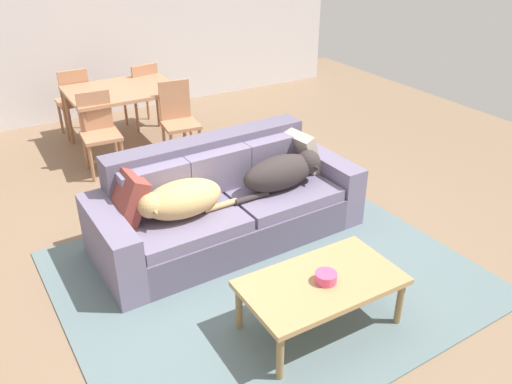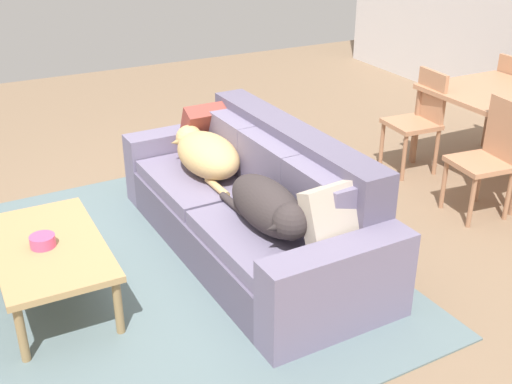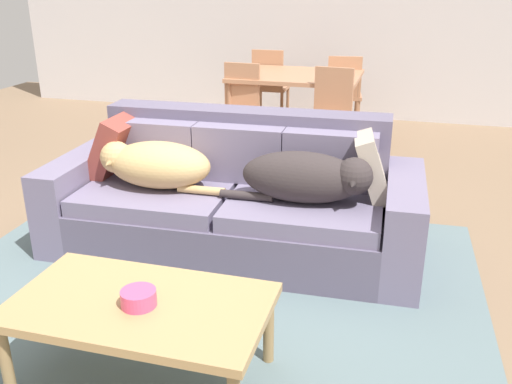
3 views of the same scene
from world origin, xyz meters
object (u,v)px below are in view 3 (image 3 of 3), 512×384
dining_chair_near_left (238,106)px  dining_chair_far_right (343,91)px  dining_chair_far_left (270,84)px  throw_pillow_by_right_arm (372,166)px  dining_table (297,80)px  coffee_table (140,310)px  dog_on_left_cushion (155,164)px  couch (236,200)px  throw_pillow_by_left_arm (115,146)px  bowl_on_coffee_table (139,298)px  dining_chair_near_right (330,114)px  dog_on_right_cushion (309,177)px

dining_chair_near_left → dining_chair_far_right: size_ratio=1.02×
dining_chair_far_left → throw_pillow_by_right_arm: bearing=114.3°
dining_table → coffee_table: bearing=-88.2°
dog_on_left_cushion → dining_chair_near_left: size_ratio=0.94×
couch → dining_chair_near_left: size_ratio=2.66×
dog_on_left_cushion → throw_pillow_by_left_arm: (-0.37, 0.18, 0.04)m
dog_on_left_cushion → throw_pillow_by_right_arm: throw_pillow_by_right_arm is taller
dining_chair_far_right → dining_table: bearing=42.8°
dining_table → dining_chair_near_left: 0.74m
coffee_table → bowl_on_coffee_table: 0.08m
dog_on_left_cushion → dining_table: dining_table is taller
couch → coffee_table: 1.40m
couch → dining_chair_near_left: (-0.57, 1.91, 0.18)m
dining_table → dining_chair_near_right: dining_chair_near_right is taller
coffee_table → dining_chair_near_left: bearing=100.0°
couch → throw_pillow_by_right_arm: 0.90m
dining_chair_near_left → dining_chair_far_right: bearing=54.4°
dining_chair_far_left → throw_pillow_by_left_arm: bearing=83.6°
throw_pillow_by_left_arm → dining_chair_far_left: size_ratio=0.45×
coffee_table → dining_chair_far_left: (-0.57, 4.49, 0.15)m
throw_pillow_by_right_arm → dining_chair_far_left: size_ratio=0.45×
dining_chair_far_right → dog_on_right_cushion: bearing=85.2°
couch → dining_chair_near_right: dining_chair_near_right is taller
throw_pillow_by_right_arm → dining_chair_far_left: bearing=115.1°
throw_pillow_by_left_arm → dining_chair_near_right: size_ratio=0.45×
throw_pillow_by_right_arm → couch: bearing=-174.7°
bowl_on_coffee_table → dog_on_right_cushion: bearing=69.2°
throw_pillow_by_left_arm → throw_pillow_by_right_arm: (1.71, 0.06, -0.00)m
couch → dining_chair_far_left: (-0.55, 3.09, 0.19)m
dining_chair_near_left → dining_chair_far_left: size_ratio=0.99×
dog_on_right_cushion → dining_chair_far_right: dining_chair_far_right is taller
throw_pillow_by_left_arm → dining_table: (0.75, 2.43, 0.07)m
throw_pillow_by_right_arm → dog_on_right_cushion: bearing=-145.0°
throw_pillow_by_left_arm → dining_chair_far_left: 3.08m
throw_pillow_by_left_arm → bowl_on_coffee_table: (0.88, -1.45, -0.17)m
throw_pillow_by_left_arm → dining_chair_far_left: dining_chair_far_left is taller
bowl_on_coffee_table → dining_chair_near_right: dining_chair_near_right is taller
coffee_table → dining_chair_far_left: dining_chair_far_left is taller
throw_pillow_by_right_arm → dining_chair_near_left: dining_chair_near_left is taller
dining_table → dining_chair_near_left: dining_chair_near_left is taller
dining_table → dining_chair_far_left: size_ratio=1.41×
dining_chair_near_right → dining_table: bearing=131.4°
dining_table → dining_chair_near_left: (-0.46, -0.55, -0.18)m
dog_on_right_cushion → dining_chair_near_left: dining_chair_near_left is taller
dog_on_right_cushion → dining_chair_far_right: bearing=91.6°
throw_pillow_by_left_arm → coffee_table: bearing=-58.6°
dog_on_left_cushion → throw_pillow_by_right_arm: 1.36m
dining_chair_near_left → couch: bearing=-69.5°
dog_on_right_cushion → dining_chair_far_left: 3.42m
dog_on_left_cushion → dining_chair_near_left: dining_chair_near_left is taller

